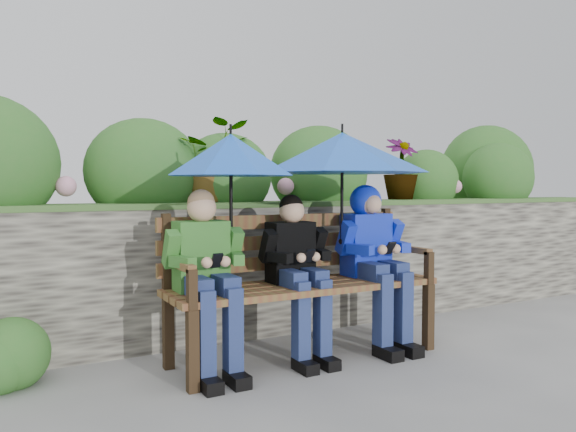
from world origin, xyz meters
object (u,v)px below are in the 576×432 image
umbrella_right (342,153)px  park_bench (299,274)px  boy_middle (297,265)px  boy_right (374,250)px  boy_left (207,270)px  umbrella_left (231,155)px

umbrella_right → park_bench: bearing=175.8°
boy_middle → boy_right: size_ratio=0.94×
boy_middle → umbrella_right: (0.39, 0.06, 0.75)m
boy_left → boy_middle: bearing=0.3°
boy_right → boy_middle: bearing=-179.4°
boy_left → umbrella_right: (1.02, 0.06, 0.74)m
boy_middle → umbrella_right: size_ratio=0.92×
umbrella_right → boy_middle: bearing=-171.5°
boy_left → boy_right: size_ratio=0.98×
umbrella_left → umbrella_right: umbrella_right is taller
park_bench → umbrella_right: bearing=-4.2°
boy_middle → umbrella_right: bearing=8.5°
umbrella_left → umbrella_right: (0.83, 0.00, 0.04)m
boy_middle → boy_left: bearing=-179.7°
boy_left → umbrella_left: bearing=18.3°
boy_middle → boy_right: 0.63m
boy_left → boy_right: 1.26m
boy_left → boy_middle: size_ratio=1.03×
boy_middle → boy_right: bearing=0.6°
park_bench → umbrella_left: bearing=-177.3°
park_bench → boy_left: boy_left is taller
umbrella_left → umbrella_right: 0.84m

